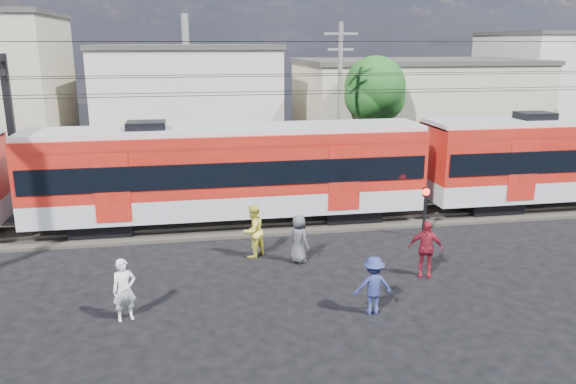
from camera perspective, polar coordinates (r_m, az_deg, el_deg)
The scene contains 17 objects.
ground at distance 16.50m, azimuth -1.66°, elevation -11.99°, with size 120.00×120.00×0.00m, color black.
track_bed at distance 23.83m, azimuth -4.54°, elevation -3.19°, with size 70.00×3.40×0.12m, color #2D2823.
rail_near at distance 23.08m, azimuth -4.36°, elevation -3.49°, with size 70.00×0.12×0.12m, color #59544C.
rail_far at distance 24.51m, azimuth -4.72°, elevation -2.39°, with size 70.00×0.12×0.12m, color #59544C.
commuter_train at distance 23.18m, azimuth -5.48°, elevation 2.27°, with size 50.30×3.08×4.17m.
catenary at distance 23.58m, azimuth -26.42°, elevation 7.75°, with size 70.00×9.30×7.52m.
building_midwest at distance 41.72m, azimuth -10.10°, elevation 9.52°, with size 12.24×12.24×7.30m.
building_mideast at distance 42.01m, azimuth 12.60°, elevation 8.75°, with size 16.32×10.20×6.30m.
building_east at distance 52.24m, azimuth 25.47°, elevation 9.94°, with size 10.20×10.20×8.30m.
utility_pole_mid at distance 30.78m, azimuth 5.26°, elevation 9.45°, with size 1.80×0.24×8.50m.
tree_near at distance 34.66m, azimuth 9.06°, elevation 10.16°, with size 3.82×3.64×6.72m.
pedestrian_a at distance 16.30m, azimuth -16.31°, elevation -9.51°, with size 0.65×0.43×1.78m, color silver.
pedestrian_b at distance 20.09m, azimuth -3.57°, elevation -3.97°, with size 0.94×0.73×1.93m, color #DCD344.
pedestrian_c at distance 16.19m, azimuth 8.64°, elevation -9.38°, with size 1.10×0.63×1.70m, color navy.
pedestrian_d at distance 18.95m, azimuth 13.79°, elevation -5.60°, with size 1.12×0.47×1.91m, color maroon.
pedestrian_e at distance 19.58m, azimuth 1.09°, elevation -4.79°, with size 0.84×0.54×1.71m, color #46474A.
crossing_signal at distance 22.58m, azimuth 13.77°, elevation -1.05°, with size 0.30×0.30×2.03m.
Camera 1 is at (-2.14, -14.54, 7.49)m, focal length 35.00 mm.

